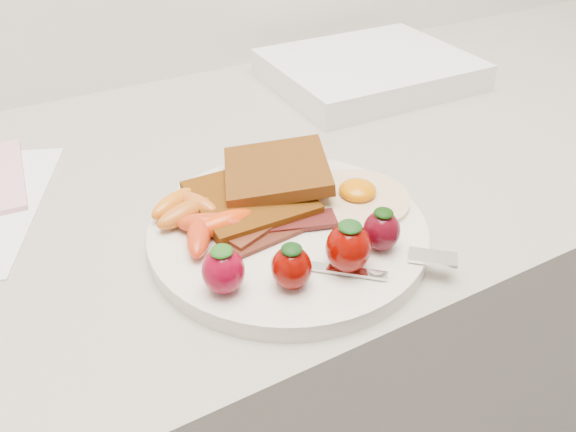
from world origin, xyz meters
TOP-DOWN VIEW (x-y plane):
  - counter at (0.00, 1.70)m, footprint 2.00×0.60m
  - plate at (0.01, 1.55)m, footprint 0.27×0.27m
  - toast_lower at (-0.01, 1.59)m, footprint 0.11×0.11m
  - toast_upper at (0.03, 1.61)m, footprint 0.14×0.14m
  - fried_egg at (0.09, 1.55)m, footprint 0.11×0.11m
  - bacon_strips at (-0.01, 1.55)m, footprint 0.12×0.07m
  - baby_carrots at (-0.07, 1.59)m, footprint 0.09×0.12m
  - strawberries at (-0.01, 1.48)m, footprint 0.18×0.06m
  - fork at (0.04, 1.46)m, footprint 0.15×0.09m
  - appliance at (0.31, 1.84)m, footprint 0.30×0.24m

SIDE VIEW (x-z plane):
  - counter at x=0.00m, z-range 0.00..0.90m
  - plate at x=0.01m, z-range 0.90..0.92m
  - appliance at x=0.31m, z-range 0.90..0.94m
  - fork at x=0.04m, z-range 0.92..0.92m
  - bacon_strips at x=-0.01m, z-range 0.92..0.93m
  - fried_egg at x=0.09m, z-range 0.91..0.93m
  - toast_lower at x=-0.01m, z-range 0.92..0.93m
  - baby_carrots at x=-0.07m, z-range 0.92..0.94m
  - toast_upper at x=0.03m, z-range 0.93..0.95m
  - strawberries at x=-0.01m, z-range 0.92..0.96m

